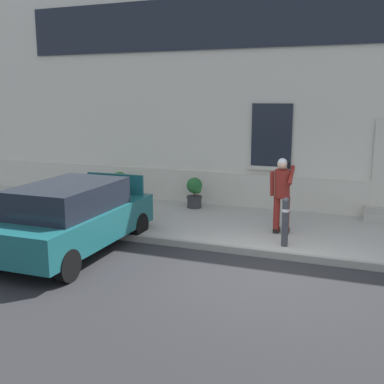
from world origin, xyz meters
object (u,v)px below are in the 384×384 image
(bollard_near_person, at_px, (285,220))
(planter_charcoal, at_px, (195,192))
(bollard_far_left, at_px, (127,205))
(hatchback_car_teal, at_px, (73,217))
(person_on_phone, at_px, (282,191))
(planter_cream, at_px, (120,185))

(bollard_near_person, distance_m, planter_charcoal, 3.95)
(bollard_near_person, xyz_separation_m, bollard_far_left, (-3.72, 0.00, 0.00))
(bollard_far_left, xyz_separation_m, planter_charcoal, (0.72, 2.57, -0.11))
(hatchback_car_teal, bearing_deg, planter_charcoal, 75.23)
(hatchback_car_teal, xyz_separation_m, bollard_near_person, (4.10, 1.60, -0.08))
(person_on_phone, xyz_separation_m, planter_cream, (-5.22, 1.85, -0.54))
(hatchback_car_teal, relative_size, bollard_near_person, 3.91)
(bollard_far_left, bearing_deg, planter_charcoal, 74.33)
(planter_cream, bearing_deg, planter_charcoal, -3.52)
(bollard_near_person, xyz_separation_m, planter_cream, (-5.47, 2.72, -0.11))
(bollard_near_person, relative_size, planter_charcoal, 1.22)
(hatchback_car_teal, relative_size, planter_cream, 4.75)
(planter_cream, height_order, planter_charcoal, same)
(hatchback_car_teal, xyz_separation_m, bollard_far_left, (0.38, 1.60, -0.08))
(bollard_far_left, bearing_deg, hatchback_car_teal, -103.32)
(hatchback_car_teal, xyz_separation_m, planter_cream, (-1.37, 4.33, -0.18))
(bollard_near_person, bearing_deg, planter_charcoal, 139.39)
(hatchback_car_teal, height_order, planter_cream, hatchback_car_teal)
(person_on_phone, height_order, planter_cream, person_on_phone)
(planter_cream, bearing_deg, hatchback_car_teal, -72.48)
(hatchback_car_teal, height_order, person_on_phone, person_on_phone)
(person_on_phone, height_order, planter_charcoal, person_on_phone)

